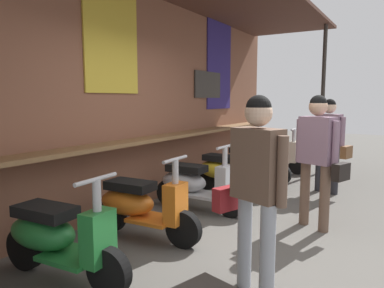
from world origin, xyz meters
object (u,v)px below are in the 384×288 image
object	(u,v)px
scooter_yellow	(226,171)
shopper_browsing	(318,149)
scooter_maroon	(251,162)
scooter_orange	(139,205)
scooter_green	(56,237)
scooter_silver	(194,184)
shopper_with_handbag	(329,137)
scooter_cream	(271,154)
shopper_passing	(255,177)

from	to	relation	value
scooter_yellow	shopper_browsing	world-z (taller)	shopper_browsing
scooter_maroon	shopper_browsing	xyz separation A→B (m)	(-1.93, -1.64, 0.60)
scooter_orange	scooter_maroon	distance (m)	3.31
scooter_green	scooter_silver	bearing A→B (deg)	86.16
scooter_maroon	shopper_with_handbag	size ratio (longest dim) A/B	0.89
scooter_yellow	scooter_cream	xyz separation A→B (m)	(2.21, 0.00, 0.00)
scooter_orange	shopper_passing	xyz separation A→B (m)	(-0.45, -1.56, 0.58)
scooter_silver	scooter_yellow	distance (m)	1.05
scooter_silver	scooter_cream	size ratio (longest dim) A/B	1.00
scooter_orange	scooter_yellow	world-z (taller)	same
shopper_with_handbag	shopper_passing	size ratio (longest dim) A/B	0.98
scooter_green	shopper_with_handbag	xyz separation A→B (m)	(4.35, -1.42, 0.56)
scooter_yellow	shopper_browsing	distance (m)	1.95
scooter_yellow	scooter_maroon	bearing A→B (deg)	94.39
scooter_cream	shopper_browsing	world-z (taller)	shopper_browsing
scooter_cream	shopper_browsing	bearing A→B (deg)	-63.90
scooter_orange	shopper_browsing	distance (m)	2.22
scooter_cream	scooter_yellow	bearing A→B (deg)	-91.81
scooter_maroon	shopper_passing	size ratio (longest dim) A/B	0.87
scooter_maroon	shopper_with_handbag	distance (m)	1.53
scooter_orange	shopper_with_handbag	bearing A→B (deg)	62.99
scooter_green	scooter_cream	distance (m)	5.59
scooter_maroon	shopper_browsing	size ratio (longest dim) A/B	0.86
scooter_yellow	scooter_silver	bearing A→B (deg)	-85.62
scooter_green	scooter_yellow	size ratio (longest dim) A/B	1.00
scooter_silver	scooter_cream	distance (m)	3.26
scooter_orange	shopper_passing	bearing A→B (deg)	-19.17
scooter_silver	scooter_maroon	bearing A→B (deg)	89.35
scooter_maroon	shopper_browsing	bearing A→B (deg)	-50.23
scooter_cream	scooter_green	bearing A→B (deg)	-91.81
scooter_silver	scooter_maroon	world-z (taller)	same
scooter_green	scooter_silver	xyz separation A→B (m)	(2.32, 0.00, 0.00)
scooter_yellow	shopper_browsing	size ratio (longest dim) A/B	0.86
scooter_silver	shopper_browsing	distance (m)	1.75
scooter_green	scooter_yellow	bearing A→B (deg)	86.15
scooter_green	scooter_maroon	xyz separation A→B (m)	(4.43, 0.00, 0.00)
shopper_with_handbag	shopper_browsing	xyz separation A→B (m)	(-1.85, -0.21, 0.04)
scooter_yellow	shopper_passing	distance (m)	3.17
scooter_orange	shopper_passing	distance (m)	1.72
scooter_maroon	shopper_with_handbag	world-z (taller)	shopper_with_handbag
scooter_orange	scooter_cream	xyz separation A→B (m)	(4.47, 0.00, 0.00)
scooter_orange	scooter_maroon	size ratio (longest dim) A/B	1.00
scooter_cream	scooter_silver	bearing A→B (deg)	-91.81
scooter_yellow	shopper_passing	bearing A→B (deg)	-55.58
scooter_green	scooter_cream	world-z (taller)	same
scooter_cream	shopper_with_handbag	distance (m)	1.97
scooter_maroon	shopper_passing	world-z (taller)	shopper_passing
scooter_green	shopper_passing	bearing A→B (deg)	19.53
scooter_green	scooter_silver	distance (m)	2.32
scooter_yellow	shopper_with_handbag	world-z (taller)	shopper_with_handbag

